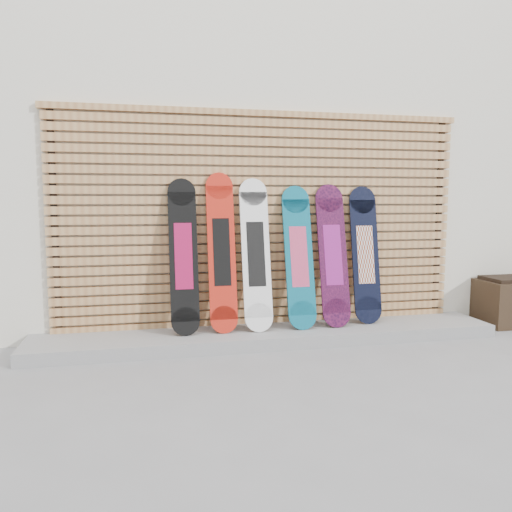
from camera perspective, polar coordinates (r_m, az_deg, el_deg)
The scene contains 10 objects.
ground at distance 4.46m, azimuth 5.61°, elevation -11.90°, with size 80.00×80.00×0.00m, color gray.
building at distance 7.75m, azimuth 1.22°, elevation 9.36°, with size 12.00×5.00×3.60m, color silver.
concrete_step at distance 5.03m, azimuth 1.55°, elevation -9.04°, with size 4.60×0.70×0.12m, color gray.
slat_wall at distance 5.13m, azimuth 0.80°, elevation 4.27°, with size 4.26×0.08×2.29m.
snowboard_0 at distance 4.84m, azimuth -8.29°, elevation -0.01°, with size 0.27×0.35×1.49m.
snowboard_1 at distance 4.88m, azimuth -3.96°, elevation 0.46°, with size 0.27×0.34×1.55m.
snowboard_2 at distance 4.93m, azimuth -0.02°, elevation 0.22°, with size 0.28×0.36×1.50m.
snowboard_3 at distance 5.04m, azimuth 4.92°, elevation -0.07°, with size 0.29×0.37×1.43m.
snowboard_4 at distance 5.16m, azimuth 8.77°, elevation 0.13°, with size 0.30×0.36×1.45m.
snowboard_5 at distance 5.34m, azimuth 12.37°, elevation 0.16°, with size 0.29×0.29×1.43m.
Camera 1 is at (-1.32, -4.02, 1.40)m, focal length 35.00 mm.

